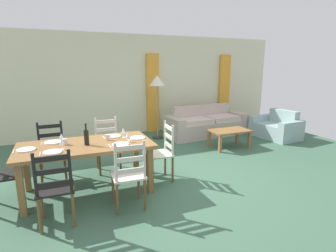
# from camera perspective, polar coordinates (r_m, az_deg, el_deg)

# --- Properties ---
(ground_plane) EXTENTS (9.60, 9.60, 0.02)m
(ground_plane) POSITION_cam_1_polar(r_m,az_deg,el_deg) (4.66, 0.50, -10.89)
(ground_plane) COLOR #3C614A
(wall_far) EXTENTS (9.60, 0.16, 2.70)m
(wall_far) POSITION_cam_1_polar(r_m,az_deg,el_deg) (7.43, -9.73, 8.66)
(wall_far) COLOR beige
(wall_far) RESTS_ON ground_plane
(curtain_panel_left) EXTENTS (0.35, 0.08, 2.20)m
(curtain_panel_left) POSITION_cam_1_polar(r_m,az_deg,el_deg) (7.55, -3.27, 6.98)
(curtain_panel_left) COLOR orange
(curtain_panel_left) RESTS_ON ground_plane
(curtain_panel_right) EXTENTS (0.35, 0.08, 2.20)m
(curtain_panel_right) POSITION_cam_1_polar(r_m,az_deg,el_deg) (8.65, 12.00, 7.46)
(curtain_panel_right) COLOR orange
(curtain_panel_right) RESTS_ON ground_plane
(dining_table) EXTENTS (1.90, 0.96, 0.75)m
(dining_table) POSITION_cam_1_polar(r_m,az_deg,el_deg) (4.08, -17.15, -4.87)
(dining_table) COLOR olive
(dining_table) RESTS_ON ground_plane
(dining_chair_near_left) EXTENTS (0.43, 0.41, 0.96)m
(dining_chair_near_left) POSITION_cam_1_polar(r_m,az_deg,el_deg) (3.42, -23.18, -12.18)
(dining_chair_near_left) COLOR black
(dining_chair_near_left) RESTS_ON ground_plane
(dining_chair_near_right) EXTENTS (0.44, 0.42, 0.96)m
(dining_chair_near_right) POSITION_cam_1_polar(r_m,az_deg,el_deg) (3.54, -8.42, -10.35)
(dining_chair_near_right) COLOR beige
(dining_chair_near_right) RESTS_ON ground_plane
(dining_chair_far_left) EXTENTS (0.43, 0.41, 0.96)m
(dining_chair_far_left) POSITION_cam_1_polar(r_m,az_deg,el_deg) (4.82, -23.75, -5.02)
(dining_chair_far_left) COLOR black
(dining_chair_far_left) RESTS_ON ground_plane
(dining_chair_far_right) EXTENTS (0.43, 0.41, 0.96)m
(dining_chair_far_right) POSITION_cam_1_polar(r_m,az_deg,el_deg) (4.91, -12.88, -3.93)
(dining_chair_far_right) COLOR beige
(dining_chair_far_right) RESTS_ON ground_plane
(dining_chair_head_east) EXTENTS (0.42, 0.44, 0.96)m
(dining_chair_head_east) POSITION_cam_1_polar(r_m,az_deg,el_deg) (4.38, -1.27, -5.61)
(dining_chair_head_east) COLOR beige
(dining_chair_head_east) RESTS_ON ground_plane
(dinner_plate_near_left) EXTENTS (0.24, 0.24, 0.02)m
(dinner_plate_near_left) POSITION_cam_1_polar(r_m,az_deg,el_deg) (3.80, -23.61, -5.17)
(dinner_plate_near_left) COLOR white
(dinner_plate_near_left) RESTS_ON dining_table
(fork_near_left) EXTENTS (0.02, 0.17, 0.01)m
(fork_near_left) POSITION_cam_1_polar(r_m,az_deg,el_deg) (3.81, -25.86, -5.44)
(fork_near_left) COLOR silver
(fork_near_left) RESTS_ON dining_table
(dinner_plate_near_right) EXTENTS (0.24, 0.24, 0.02)m
(dinner_plate_near_right) POSITION_cam_1_polar(r_m,az_deg,el_deg) (3.88, -10.22, -3.92)
(dinner_plate_near_right) COLOR white
(dinner_plate_near_right) RESTS_ON dining_table
(fork_near_right) EXTENTS (0.02, 0.17, 0.01)m
(fork_near_right) POSITION_cam_1_polar(r_m,az_deg,el_deg) (3.86, -12.40, -4.23)
(fork_near_right) COLOR silver
(fork_near_right) RESTS_ON dining_table
(dinner_plate_far_left) EXTENTS (0.24, 0.24, 0.02)m
(dinner_plate_far_left) POSITION_cam_1_polar(r_m,az_deg,el_deg) (4.28, -23.58, -3.22)
(dinner_plate_far_left) COLOR white
(dinner_plate_far_left) RESTS_ON dining_table
(fork_far_left) EXTENTS (0.03, 0.17, 0.01)m
(fork_far_left) POSITION_cam_1_polar(r_m,az_deg,el_deg) (4.29, -25.57, -3.47)
(fork_far_left) COLOR silver
(fork_far_left) RESTS_ON dining_table
(dinner_plate_far_right) EXTENTS (0.24, 0.24, 0.02)m
(dinner_plate_far_right) POSITION_cam_1_polar(r_m,az_deg,el_deg) (4.35, -11.69, -2.15)
(dinner_plate_far_right) COLOR white
(dinner_plate_far_right) RESTS_ON dining_table
(fork_far_right) EXTENTS (0.02, 0.17, 0.01)m
(fork_far_right) POSITION_cam_1_polar(r_m,az_deg,el_deg) (4.33, -13.63, -2.41)
(fork_far_right) COLOR silver
(fork_far_right) RESTS_ON dining_table
(dinner_plate_head_west) EXTENTS (0.24, 0.24, 0.02)m
(dinner_plate_head_west) POSITION_cam_1_polar(r_m,az_deg,el_deg) (4.06, -28.25, -4.52)
(dinner_plate_head_west) COLOR white
(dinner_plate_head_west) RESTS_ON dining_table
(fork_head_west) EXTENTS (0.02, 0.17, 0.01)m
(fork_head_west) POSITION_cam_1_polar(r_m,az_deg,el_deg) (4.09, -30.33, -4.76)
(fork_head_west) COLOR silver
(fork_head_west) RESTS_ON dining_table
(dinner_plate_head_east) EXTENTS (0.24, 0.24, 0.02)m
(dinner_plate_head_east) POSITION_cam_1_polar(r_m,az_deg,el_deg) (4.19, -6.59, -2.54)
(dinner_plate_head_east) COLOR white
(dinner_plate_head_east) RESTS_ON dining_table
(fork_head_east) EXTENTS (0.02, 0.17, 0.01)m
(fork_head_east) POSITION_cam_1_polar(r_m,az_deg,el_deg) (4.16, -8.57, -2.82)
(fork_head_east) COLOR silver
(fork_head_east) RESTS_ON dining_table
(wine_bottle) EXTENTS (0.07, 0.07, 0.32)m
(wine_bottle) POSITION_cam_1_polar(r_m,az_deg,el_deg) (3.97, -17.16, -2.28)
(wine_bottle) COLOR black
(wine_bottle) RESTS_ON dining_table
(wine_glass_near_left) EXTENTS (0.06, 0.06, 0.16)m
(wine_glass_near_left) POSITION_cam_1_polar(r_m,az_deg,el_deg) (3.87, -21.91, -3.13)
(wine_glass_near_left) COLOR white
(wine_glass_near_left) RESTS_ON dining_table
(wine_glass_near_right) EXTENTS (0.06, 0.06, 0.16)m
(wine_glass_near_right) POSITION_cam_1_polar(r_m,az_deg,el_deg) (3.99, -8.64, -1.87)
(wine_glass_near_right) COLOR white
(wine_glass_near_right) RESTS_ON dining_table
(wine_glass_far_left) EXTENTS (0.06, 0.06, 0.16)m
(wine_glass_far_left) POSITION_cam_1_polar(r_m,az_deg,el_deg) (4.16, -21.98, -2.08)
(wine_glass_far_left) COLOR white
(wine_glass_far_left) RESTS_ON dining_table
(wine_glass_far_right) EXTENTS (0.06, 0.06, 0.16)m
(wine_glass_far_right) POSITION_cam_1_polar(r_m,az_deg,el_deg) (4.25, -9.59, -1.03)
(wine_glass_far_right) COLOR white
(wine_glass_far_right) RESTS_ON dining_table
(coffee_cup_primary) EXTENTS (0.07, 0.07, 0.09)m
(coffee_cup_primary) POSITION_cam_1_polar(r_m,az_deg,el_deg) (4.16, -12.84, -2.40)
(coffee_cup_primary) COLOR beige
(coffee_cup_primary) RESTS_ON dining_table
(coffee_cup_secondary) EXTENTS (0.07, 0.07, 0.09)m
(coffee_cup_secondary) POSITION_cam_1_polar(r_m,az_deg,el_deg) (4.10, -21.33, -3.18)
(coffee_cup_secondary) COLOR beige
(coffee_cup_secondary) RESTS_ON dining_table
(couch) EXTENTS (2.33, 0.97, 0.80)m
(couch) POSITION_cam_1_polar(r_m,az_deg,el_deg) (7.35, 8.10, 0.33)
(couch) COLOR #BAA799
(couch) RESTS_ON ground_plane
(coffee_table) EXTENTS (0.90, 0.56, 0.42)m
(coffee_table) POSITION_cam_1_polar(r_m,az_deg,el_deg) (6.30, 13.08, -1.38)
(coffee_table) COLOR olive
(coffee_table) RESTS_ON ground_plane
(armchair_upholstered) EXTENTS (0.91, 1.23, 0.72)m
(armchair_upholstered) POSITION_cam_1_polar(r_m,az_deg,el_deg) (7.61, 22.41, -0.42)
(armchair_upholstered) COLOR #93B0AF
(armchair_upholstered) RESTS_ON ground_plane
(standing_lamp) EXTENTS (0.40, 0.40, 1.64)m
(standing_lamp) POSITION_cam_1_polar(r_m,az_deg,el_deg) (6.77, -2.36, 8.96)
(standing_lamp) COLOR #332D28
(standing_lamp) RESTS_ON ground_plane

